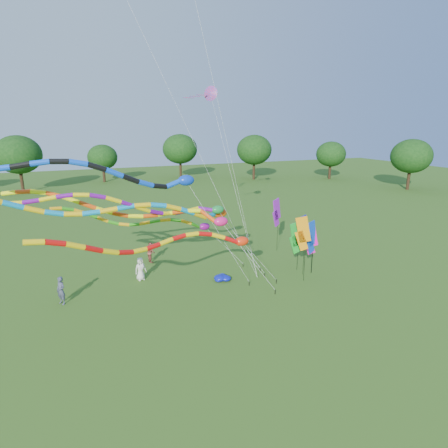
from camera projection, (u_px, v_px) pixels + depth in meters
name	position (u px, v px, depth m)	size (l,w,h in m)	color
ground	(251.00, 314.00, 21.96)	(160.00, 160.00, 0.00)	#295516
tree_ring	(368.00, 250.00, 16.38)	(115.14, 120.37, 9.65)	#382314
tube_kite_red	(177.00, 242.00, 20.84)	(14.47, 3.74, 6.60)	black
tube_kite_orange	(142.00, 211.00, 22.48)	(15.13, 5.09, 7.78)	black
tube_kite_purple	(148.00, 206.00, 22.32)	(15.38, 1.31, 7.79)	black
tube_kite_blue	(107.00, 175.00, 19.57)	(16.41, 1.58, 9.87)	black
tube_kite_cyan	(148.00, 211.00, 22.43)	(16.50, 2.31, 7.97)	black
tube_kite_green	(151.00, 221.00, 26.40)	(12.98, 2.09, 6.10)	black
delta_kite_high_c	(210.00, 93.00, 29.23)	(3.04, 8.05, 14.72)	black
banner_pole_blue_a	(303.00, 232.00, 26.75)	(1.16, 0.24, 4.54)	black
banner_pole_violet	(277.00, 213.00, 31.79)	(1.09, 0.56, 4.74)	black
banner_pole_magenta_b	(310.00, 238.00, 27.33)	(1.10, 0.53, 3.94)	black
banner_pole_blue_b	(311.00, 237.00, 27.03)	(1.13, 0.43, 4.09)	black
banner_pole_orange	(303.00, 234.00, 25.70)	(1.09, 0.54, 4.74)	black
banner_pole_green	(296.00, 238.00, 27.80)	(1.16, 0.08, 3.83)	black
blue_nylon_heap	(221.00, 277.00, 26.80)	(1.23, 1.09, 0.41)	#0C17A4
person_a	(140.00, 269.00, 26.52)	(0.81, 0.53, 1.66)	silver
person_b	(61.00, 291.00, 22.94)	(0.65, 0.43, 1.78)	#404359
person_c	(151.00, 252.00, 30.05)	(0.78, 0.61, 1.61)	brown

